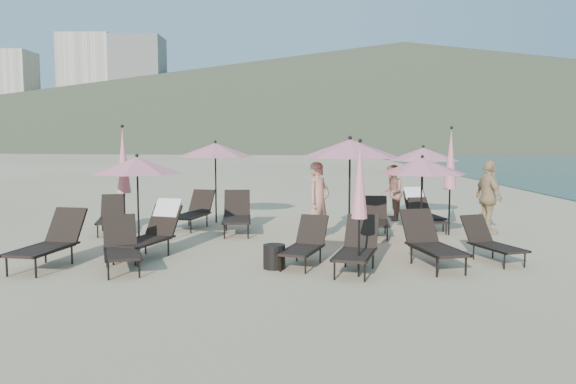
{
  "coord_description": "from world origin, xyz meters",
  "views": [
    {
      "loc": [
        -1.17,
        -10.8,
        2.45
      ],
      "look_at": [
        -1.25,
        3.5,
        1.1
      ],
      "focal_mm": 35.0,
      "sensor_mm": 36.0,
      "label": 1
    }
  ],
  "objects_px": {
    "lounger_1": "(152,230)",
    "beachgoer_c": "(489,197)",
    "beachgoer_a": "(319,201)",
    "umbrella_open_4": "(423,154)",
    "lounger_7": "(194,211)",
    "lounger_2": "(305,243)",
    "side_table_1": "(356,247)",
    "lounger_12": "(121,246)",
    "umbrella_open_1": "(350,149)",
    "lounger_4": "(431,242)",
    "lounger_3": "(357,247)",
    "umbrella_closed_0": "(360,181)",
    "beachgoer_b": "(392,193)",
    "umbrella_open_3": "(215,150)",
    "umbrella_open_0": "(137,165)",
    "umbrella_open_2": "(422,166)",
    "lounger_6": "(111,216)",
    "lounger_5": "(491,241)",
    "lounger_8": "(237,214)",
    "lounger_0": "(49,241)",
    "lounger_10": "(426,216)",
    "side_table_0": "(274,257)",
    "lounger_11": "(421,209)",
    "umbrella_closed_1": "(451,160)",
    "lounger_9": "(376,218)",
    "umbrella_closed_2": "(123,161)"
  },
  "relations": [
    {
      "from": "lounger_1",
      "to": "side_table_1",
      "type": "xyz_separation_m",
      "value": [
        4.24,
        -0.22,
        -0.31
      ]
    },
    {
      "from": "lounger_4",
      "to": "umbrella_open_4",
      "type": "bearing_deg",
      "value": 67.14
    },
    {
      "from": "lounger_3",
      "to": "umbrella_closed_0",
      "type": "xyz_separation_m",
      "value": [
        -0.02,
        -0.46,
        1.25
      ]
    },
    {
      "from": "lounger_11",
      "to": "umbrella_closed_0",
      "type": "distance_m",
      "value": 6.26
    },
    {
      "from": "lounger_1",
      "to": "lounger_7",
      "type": "distance_m",
      "value": 3.78
    },
    {
      "from": "side_table_1",
      "to": "umbrella_open_0",
      "type": "bearing_deg",
      "value": 170.69
    },
    {
      "from": "lounger_12",
      "to": "lounger_6",
      "type": "bearing_deg",
      "value": 90.65
    },
    {
      "from": "side_table_1",
      "to": "beachgoer_a",
      "type": "distance_m",
      "value": 2.34
    },
    {
      "from": "lounger_1",
      "to": "beachgoer_c",
      "type": "height_order",
      "value": "beachgoer_c"
    },
    {
      "from": "lounger_9",
      "to": "umbrella_open_2",
      "type": "xyz_separation_m",
      "value": [
        0.75,
        -1.76,
        1.42
      ]
    },
    {
      "from": "lounger_7",
      "to": "umbrella_open_3",
      "type": "bearing_deg",
      "value": 77.04
    },
    {
      "from": "umbrella_open_3",
      "to": "lounger_6",
      "type": "bearing_deg",
      "value": -145.52
    },
    {
      "from": "lounger_1",
      "to": "umbrella_open_2",
      "type": "xyz_separation_m",
      "value": [
        5.81,
        0.85,
        1.31
      ]
    },
    {
      "from": "lounger_0",
      "to": "beachgoer_c",
      "type": "xyz_separation_m",
      "value": [
        9.76,
        3.82,
        0.46
      ]
    },
    {
      "from": "umbrella_open_3",
      "to": "umbrella_closed_2",
      "type": "distance_m",
      "value": 3.69
    },
    {
      "from": "umbrella_open_3",
      "to": "umbrella_closed_0",
      "type": "xyz_separation_m",
      "value": [
        3.41,
        -6.46,
        -0.42
      ]
    },
    {
      "from": "lounger_3",
      "to": "umbrella_open_4",
      "type": "distance_m",
      "value": 6.89
    },
    {
      "from": "lounger_6",
      "to": "lounger_9",
      "type": "xyz_separation_m",
      "value": [
        6.88,
        -0.38,
        -0.0
      ]
    },
    {
      "from": "umbrella_open_3",
      "to": "umbrella_open_2",
      "type": "bearing_deg",
      "value": -37.18
    },
    {
      "from": "lounger_8",
      "to": "lounger_12",
      "type": "bearing_deg",
      "value": -117.73
    },
    {
      "from": "lounger_4",
      "to": "umbrella_open_4",
      "type": "xyz_separation_m",
      "value": [
        1.17,
        5.79,
        1.53
      ]
    },
    {
      "from": "side_table_1",
      "to": "beachgoer_c",
      "type": "bearing_deg",
      "value": 39.18
    },
    {
      "from": "lounger_4",
      "to": "umbrella_open_1",
      "type": "xyz_separation_m",
      "value": [
        -1.34,
        2.36,
        1.75
      ]
    },
    {
      "from": "lounger_2",
      "to": "lounger_11",
      "type": "bearing_deg",
      "value": 73.39
    },
    {
      "from": "umbrella_open_4",
      "to": "umbrella_closed_2",
      "type": "bearing_deg",
      "value": -156.24
    },
    {
      "from": "lounger_1",
      "to": "side_table_0",
      "type": "bearing_deg",
      "value": -3.94
    },
    {
      "from": "lounger_8",
      "to": "side_table_0",
      "type": "xyz_separation_m",
      "value": [
        1.1,
        -4.04,
        -0.27
      ]
    },
    {
      "from": "beachgoer_a",
      "to": "lounger_4",
      "type": "bearing_deg",
      "value": -104.61
    },
    {
      "from": "lounger_5",
      "to": "lounger_8",
      "type": "distance_m",
      "value": 6.4
    },
    {
      "from": "lounger_5",
      "to": "lounger_10",
      "type": "relative_size",
      "value": 1.03
    },
    {
      "from": "lounger_2",
      "to": "beachgoer_a",
      "type": "relative_size",
      "value": 0.88
    },
    {
      "from": "umbrella_open_3",
      "to": "umbrella_open_4",
      "type": "bearing_deg",
      "value": 1.6
    },
    {
      "from": "beachgoer_a",
      "to": "umbrella_open_4",
      "type": "bearing_deg",
      "value": -7.58
    },
    {
      "from": "lounger_8",
      "to": "umbrella_closed_0",
      "type": "xyz_separation_m",
      "value": [
        2.63,
        -4.68,
        1.21
      ]
    },
    {
      "from": "lounger_12",
      "to": "umbrella_open_1",
      "type": "bearing_deg",
      "value": 10.73
    },
    {
      "from": "beachgoer_a",
      "to": "lounger_1",
      "type": "bearing_deg",
      "value": 157.24
    },
    {
      "from": "lounger_0",
      "to": "lounger_10",
      "type": "relative_size",
      "value": 1.25
    },
    {
      "from": "lounger_6",
      "to": "lounger_11",
      "type": "bearing_deg",
      "value": -5.9
    },
    {
      "from": "lounger_2",
      "to": "umbrella_closed_1",
      "type": "bearing_deg",
      "value": 60.97
    },
    {
      "from": "beachgoer_b",
      "to": "lounger_4",
      "type": "bearing_deg",
      "value": 0.28
    },
    {
      "from": "lounger_0",
      "to": "lounger_4",
      "type": "height_order",
      "value": "lounger_0"
    },
    {
      "from": "lounger_0",
      "to": "umbrella_open_3",
      "type": "distance_m",
      "value": 6.41
    },
    {
      "from": "lounger_8",
      "to": "beachgoer_a",
      "type": "height_order",
      "value": "beachgoer_a"
    },
    {
      "from": "side_table_0",
      "to": "lounger_3",
      "type": "bearing_deg",
      "value": -6.57
    },
    {
      "from": "lounger_7",
      "to": "umbrella_closed_2",
      "type": "bearing_deg",
      "value": -103.77
    },
    {
      "from": "lounger_3",
      "to": "umbrella_open_2",
      "type": "height_order",
      "value": "umbrella_open_2"
    },
    {
      "from": "lounger_10",
      "to": "side_table_1",
      "type": "height_order",
      "value": "lounger_10"
    },
    {
      "from": "lounger_1",
      "to": "umbrella_closed_1",
      "type": "height_order",
      "value": "umbrella_closed_1"
    },
    {
      "from": "lounger_4",
      "to": "umbrella_open_2",
      "type": "relative_size",
      "value": 0.9
    },
    {
      "from": "umbrella_open_4",
      "to": "beachgoer_c",
      "type": "bearing_deg",
      "value": -58.77
    }
  ]
}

